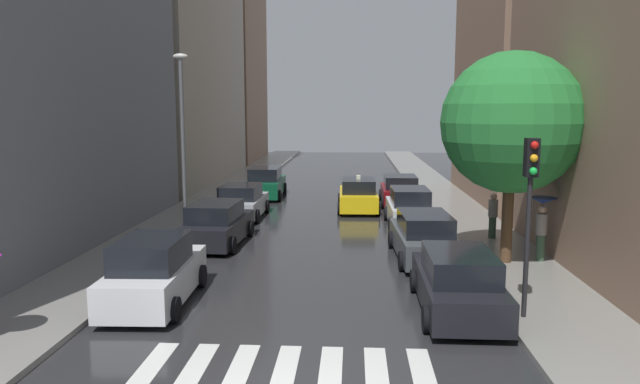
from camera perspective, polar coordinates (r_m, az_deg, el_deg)
ground_plane at (r=33.36m, az=0.98°, el=-0.70°), size 28.00×72.00×0.04m
sidewalk_left at (r=34.22m, az=-9.96°, el=-0.44°), size 3.00×72.00×0.15m
sidewalk_right at (r=33.72m, az=12.09°, el=-0.63°), size 3.00×72.00×0.15m
crosswalk_stripes at (r=12.07m, az=-3.40°, el=-16.91°), size 5.85×2.20×0.01m
building_left_mid at (r=42.48m, az=-13.90°, el=12.16°), size 6.00×18.53×16.52m
building_left_far at (r=58.44m, az=-9.13°, el=12.86°), size 6.00×12.41×20.02m
parked_car_left_nearest at (r=16.05m, az=-15.97°, el=-7.64°), size 2.11×4.40×1.80m
parked_car_left_second at (r=22.39m, az=-10.11°, el=-3.17°), size 2.26×4.51×1.64m
parked_car_left_third at (r=27.71m, az=-7.72°, el=-0.99°), size 2.19×4.23×1.59m
parked_car_left_fourth at (r=33.99m, az=-5.36°, el=0.86°), size 2.19×4.76×1.77m
parked_car_right_nearest at (r=15.26m, az=13.37°, el=-8.68°), size 2.08×4.59×1.61m
parked_car_right_second at (r=20.23m, az=10.14°, el=-4.41°), size 2.20×4.77×1.62m
parked_car_right_third at (r=25.66m, az=8.75°, el=-1.63°), size 2.04×4.26×1.72m
parked_car_right_fourth at (r=31.45m, az=7.85°, el=0.10°), size 2.13×4.08×1.60m
taxi_midroad at (r=29.57m, az=3.76°, el=-0.33°), size 2.14×4.49×1.81m
pedestrian_foreground at (r=20.33m, az=20.96°, el=-2.26°), size 0.92×0.92×2.11m
pedestrian_near_tree at (r=23.41m, az=16.60°, el=-2.12°), size 0.36×0.36×1.76m
street_tree_right at (r=19.50m, az=18.30°, el=6.45°), size 4.50×4.50×6.79m
traffic_light_right_corner at (r=14.42m, az=19.94°, el=0.37°), size 0.30×0.42×4.30m
lamp_post_left at (r=24.11m, az=-13.33°, el=5.89°), size 0.60×0.28×7.14m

